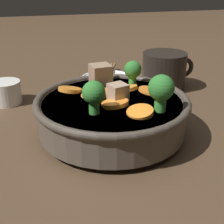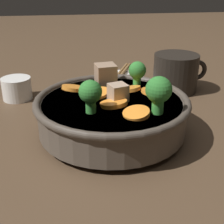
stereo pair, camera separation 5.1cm
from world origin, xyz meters
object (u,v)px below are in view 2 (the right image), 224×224
stirfry_bowl (112,110)px  side_saucer (119,80)px  tea_cup (17,88)px  chopsticks_pair (119,76)px  dark_mug (176,73)px

stirfry_bowl → side_saucer: bearing=78.8°
tea_cup → chopsticks_pair: 0.24m
side_saucer → chopsticks_pair: 0.01m
tea_cup → dark_mug: 0.35m
tea_cup → dark_mug: (0.35, 0.00, 0.02)m
dark_mug → tea_cup: bearing=-179.4°
side_saucer → chopsticks_pair: size_ratio=0.65×
dark_mug → side_saucer: bearing=149.2°
stirfry_bowl → tea_cup: (-0.18, 0.18, -0.02)m
dark_mug → chopsticks_pair: 0.14m
dark_mug → chopsticks_pair: (-0.12, 0.07, -0.03)m
side_saucer → chopsticks_pair: chopsticks_pair is taller
side_saucer → dark_mug: size_ratio=1.06×
tea_cup → chopsticks_pair: (0.23, 0.07, -0.01)m
side_saucer → dark_mug: (0.12, -0.07, 0.03)m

